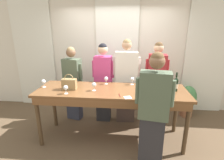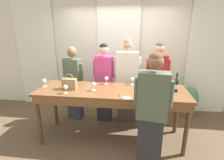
{
  "view_description": "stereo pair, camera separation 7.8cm",
  "coord_description": "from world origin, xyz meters",
  "px_view_note": "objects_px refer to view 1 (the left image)",
  "views": [
    {
      "loc": [
        0.28,
        -2.87,
        2.07
      ],
      "look_at": [
        0.0,
        0.08,
        1.14
      ],
      "focal_mm": 28.0,
      "sensor_mm": 36.0,
      "label": 1
    },
    {
      "loc": [
        0.36,
        -2.86,
        2.07
      ],
      "look_at": [
        0.0,
        0.08,
        1.14
      ],
      "focal_mm": 28.0,
      "sensor_mm": 36.0,
      "label": 2
    }
  ],
  "objects_px": {
    "wine_glass_front_left": "(43,82)",
    "wine_glass_front_mid": "(158,85)",
    "wine_glass_center_mid": "(94,85)",
    "host_pouring": "(153,113)",
    "wine_glass_center_left": "(150,81)",
    "wine_glass_back_mid": "(150,85)",
    "handbag": "(69,84)",
    "guest_striped_shirt": "(156,83)",
    "wine_glass_front_right": "(106,79)",
    "wine_glass_back_right": "(66,88)",
    "guest_pink_top": "(103,82)",
    "tasting_bar": "(111,96)",
    "wine_bottle": "(176,84)",
    "guest_olive_jacket": "(73,83)",
    "wine_glass_back_left": "(163,89)",
    "wine_glass_center_right": "(132,79)",
    "potted_plant": "(187,100)",
    "guest_cream_sweater": "(126,81)"
  },
  "relations": [
    {
      "from": "wine_glass_front_left",
      "to": "wine_glass_front_mid",
      "type": "bearing_deg",
      "value": -0.2
    },
    {
      "from": "wine_glass_center_mid",
      "to": "host_pouring",
      "type": "height_order",
      "value": "host_pouring"
    },
    {
      "from": "wine_glass_front_mid",
      "to": "wine_glass_center_left",
      "type": "xyz_separation_m",
      "value": [
        -0.1,
        0.21,
        0.0
      ]
    },
    {
      "from": "wine_glass_front_left",
      "to": "wine_glass_back_mid",
      "type": "bearing_deg",
      "value": 0.7
    },
    {
      "from": "wine_glass_front_left",
      "to": "wine_glass_back_mid",
      "type": "xyz_separation_m",
      "value": [
        1.9,
        0.02,
        0.0
      ]
    },
    {
      "from": "handbag",
      "to": "guest_striped_shirt",
      "type": "bearing_deg",
      "value": 24.41
    },
    {
      "from": "wine_glass_front_mid",
      "to": "wine_glass_front_right",
      "type": "distance_m",
      "value": 0.97
    },
    {
      "from": "handbag",
      "to": "wine_glass_front_left",
      "type": "height_order",
      "value": "handbag"
    },
    {
      "from": "wine_glass_front_right",
      "to": "wine_glass_center_mid",
      "type": "bearing_deg",
      "value": -113.76
    },
    {
      "from": "wine_glass_center_left",
      "to": "wine_glass_back_right",
      "type": "relative_size",
      "value": 1.0
    },
    {
      "from": "handbag",
      "to": "wine_glass_center_left",
      "type": "xyz_separation_m",
      "value": [
        1.43,
        0.26,
        0.0
      ]
    },
    {
      "from": "wine_glass_front_right",
      "to": "guest_pink_top",
      "type": "height_order",
      "value": "guest_pink_top"
    },
    {
      "from": "wine_glass_front_right",
      "to": "wine_glass_center_left",
      "type": "bearing_deg",
      "value": -5.93
    },
    {
      "from": "tasting_bar",
      "to": "guest_striped_shirt",
      "type": "bearing_deg",
      "value": 38.97
    },
    {
      "from": "tasting_bar",
      "to": "guest_pink_top",
      "type": "xyz_separation_m",
      "value": [
        -0.24,
        0.7,
        0.01
      ]
    },
    {
      "from": "handbag",
      "to": "host_pouring",
      "type": "xyz_separation_m",
      "value": [
        1.38,
        -0.6,
        -0.17
      ]
    },
    {
      "from": "wine_bottle",
      "to": "guest_olive_jacket",
      "type": "distance_m",
      "value": 2.13
    },
    {
      "from": "wine_glass_back_left",
      "to": "guest_olive_jacket",
      "type": "height_order",
      "value": "guest_olive_jacket"
    },
    {
      "from": "wine_glass_back_right",
      "to": "guest_striped_shirt",
      "type": "distance_m",
      "value": 1.87
    },
    {
      "from": "tasting_bar",
      "to": "wine_glass_center_right",
      "type": "distance_m",
      "value": 0.54
    },
    {
      "from": "wine_glass_back_left",
      "to": "guest_olive_jacket",
      "type": "relative_size",
      "value": 0.09
    },
    {
      "from": "tasting_bar",
      "to": "wine_glass_back_right",
      "type": "xyz_separation_m",
      "value": [
        -0.73,
        -0.24,
        0.21
      ]
    },
    {
      "from": "wine_glass_front_right",
      "to": "wine_glass_back_right",
      "type": "bearing_deg",
      "value": -137.01
    },
    {
      "from": "handbag",
      "to": "wine_glass_center_mid",
      "type": "bearing_deg",
      "value": -3.02
    },
    {
      "from": "potted_plant",
      "to": "wine_glass_center_mid",
      "type": "bearing_deg",
      "value": -150.81
    },
    {
      "from": "wine_glass_front_left",
      "to": "host_pouring",
      "type": "height_order",
      "value": "host_pouring"
    },
    {
      "from": "potted_plant",
      "to": "wine_glass_front_mid",
      "type": "bearing_deg",
      "value": -130.96
    },
    {
      "from": "wine_glass_center_left",
      "to": "wine_glass_back_mid",
      "type": "xyz_separation_m",
      "value": [
        -0.03,
        -0.18,
        0.0
      ]
    },
    {
      "from": "wine_glass_center_mid",
      "to": "guest_cream_sweater",
      "type": "distance_m",
      "value": 0.94
    },
    {
      "from": "wine_glass_center_right",
      "to": "host_pouring",
      "type": "xyz_separation_m",
      "value": [
        0.28,
        -0.96,
        -0.18
      ]
    },
    {
      "from": "guest_olive_jacket",
      "to": "guest_pink_top",
      "type": "xyz_separation_m",
      "value": [
        0.68,
        0.0,
        0.04
      ]
    },
    {
      "from": "wine_glass_back_left",
      "to": "guest_olive_jacket",
      "type": "distance_m",
      "value": 1.98
    },
    {
      "from": "tasting_bar",
      "to": "wine_glass_back_left",
      "type": "distance_m",
      "value": 0.89
    },
    {
      "from": "wine_glass_front_left",
      "to": "potted_plant",
      "type": "xyz_separation_m",
      "value": [
        2.93,
        1.02,
        -0.68
      ]
    },
    {
      "from": "wine_glass_back_right",
      "to": "guest_olive_jacket",
      "type": "bearing_deg",
      "value": 101.36
    },
    {
      "from": "handbag",
      "to": "guest_striped_shirt",
      "type": "height_order",
      "value": "guest_striped_shirt"
    },
    {
      "from": "wine_glass_back_mid",
      "to": "guest_pink_top",
      "type": "xyz_separation_m",
      "value": [
        -0.9,
        0.65,
        -0.2
      ]
    },
    {
      "from": "wine_bottle",
      "to": "wine_glass_front_right",
      "type": "relative_size",
      "value": 2.24
    },
    {
      "from": "wine_glass_center_mid",
      "to": "guest_cream_sweater",
      "type": "xyz_separation_m",
      "value": [
        0.54,
        0.75,
        -0.16
      ]
    },
    {
      "from": "wine_glass_back_right",
      "to": "wine_bottle",
      "type": "bearing_deg",
      "value": 9.41
    },
    {
      "from": "wine_glass_front_mid",
      "to": "wine_glass_back_mid",
      "type": "bearing_deg",
      "value": 167.03
    },
    {
      "from": "tasting_bar",
      "to": "host_pouring",
      "type": "bearing_deg",
      "value": -44.31
    },
    {
      "from": "host_pouring",
      "to": "wine_glass_front_right",
      "type": "bearing_deg",
      "value": 129.2
    },
    {
      "from": "guest_striped_shirt",
      "to": "host_pouring",
      "type": "relative_size",
      "value": 1.0
    },
    {
      "from": "tasting_bar",
      "to": "guest_striped_shirt",
      "type": "xyz_separation_m",
      "value": [
        0.87,
        0.7,
        0.02
      ]
    },
    {
      "from": "potted_plant",
      "to": "wine_glass_back_right",
      "type": "bearing_deg",
      "value": -151.86
    },
    {
      "from": "wine_glass_back_mid",
      "to": "potted_plant",
      "type": "xyz_separation_m",
      "value": [
        1.02,
        1.0,
        -0.68
      ]
    },
    {
      "from": "wine_glass_front_mid",
      "to": "guest_olive_jacket",
      "type": "height_order",
      "value": "guest_olive_jacket"
    },
    {
      "from": "wine_glass_back_mid",
      "to": "guest_olive_jacket",
      "type": "height_order",
      "value": "guest_olive_jacket"
    },
    {
      "from": "wine_glass_center_right",
      "to": "wine_glass_back_right",
      "type": "height_order",
      "value": "same"
    }
  ]
}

